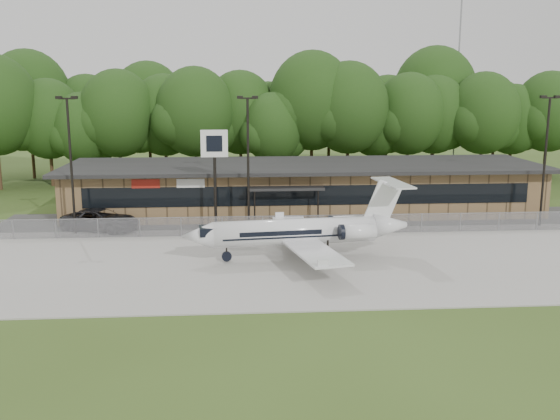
{
  "coord_description": "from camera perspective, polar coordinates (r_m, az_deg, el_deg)",
  "views": [
    {
      "loc": [
        -5.96,
        -29.97,
        11.07
      ],
      "look_at": [
        -2.93,
        12.0,
        2.55
      ],
      "focal_mm": 40.0,
      "sensor_mm": 36.0,
      "label": 1
    }
  ],
  "objects": [
    {
      "name": "business_jet",
      "position": [
        39.82,
        2.12,
        -2.04
      ],
      "size": [
        14.87,
        13.28,
        5.0
      ],
      "rotation": [
        0.0,
        0.0,
        0.11
      ],
      "color": "silver",
      "rests_on": "ground"
    },
    {
      "name": "light_pole_mid",
      "position": [
        46.76,
        -2.94,
        5.18
      ],
      "size": [
        1.55,
        0.3,
        10.23
      ],
      "color": "black",
      "rests_on": "ground"
    },
    {
      "name": "treeline",
      "position": [
        72.31,
        0.61,
        8.61
      ],
      "size": [
        72.0,
        12.0,
        15.0
      ],
      "primitive_type": null,
      "color": "#163510",
      "rests_on": "ground"
    },
    {
      "name": "ground",
      "position": [
        32.5,
        6.77,
        -8.55
      ],
      "size": [
        160.0,
        160.0,
        0.0
      ],
      "primitive_type": "plane",
      "color": "#384C1B",
      "rests_on": "ground"
    },
    {
      "name": "suv",
      "position": [
        49.76,
        -16.06,
        -0.88
      ],
      "size": [
        6.61,
        4.75,
        1.67
      ],
      "primitive_type": "imported",
      "rotation": [
        0.0,
        0.0,
        1.2
      ],
      "color": "#303033",
      "rests_on": "ground"
    },
    {
      "name": "pole_sign",
      "position": [
        47.08,
        -6.01,
        5.09
      ],
      "size": [
        2.03,
        0.31,
        7.73
      ],
      "rotation": [
        0.0,
        0.0,
        0.03
      ],
      "color": "black",
      "rests_on": "ground"
    },
    {
      "name": "light_pole_right",
      "position": [
        52.53,
        23.12,
        4.97
      ],
      "size": [
        1.55,
        0.3,
        10.23
      ],
      "color": "black",
      "rests_on": "ground"
    },
    {
      "name": "terminal",
      "position": [
        54.96,
        2.15,
        2.12
      ],
      "size": [
        41.0,
        11.65,
        4.3
      ],
      "color": "brown",
      "rests_on": "ground"
    },
    {
      "name": "fence",
      "position": [
        46.52,
        3.34,
        -1.36
      ],
      "size": [
        46.0,
        0.04,
        1.52
      ],
      "color": "gray",
      "rests_on": "ground"
    },
    {
      "name": "radio_mast",
      "position": [
        82.85,
        15.95,
        12.01
      ],
      "size": [
        0.2,
        0.2,
        25.0
      ],
      "primitive_type": "cylinder",
      "color": "gray",
      "rests_on": "ground"
    },
    {
      "name": "parking_lot",
      "position": [
        51.04,
        2.68,
        -1.06
      ],
      "size": [
        50.0,
        9.0,
        0.06
      ],
      "primitive_type": "cube",
      "color": "#383835",
      "rests_on": "ground"
    },
    {
      "name": "light_pole_left",
      "position": [
        48.28,
        -18.61,
        4.79
      ],
      "size": [
        1.55,
        0.3,
        10.23
      ],
      "color": "black",
      "rests_on": "ground"
    },
    {
      "name": "apron",
      "position": [
        39.99,
        4.62,
        -4.6
      ],
      "size": [
        64.0,
        18.0,
        0.08
      ],
      "primitive_type": "cube",
      "color": "#9E9B93",
      "rests_on": "ground"
    }
  ]
}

